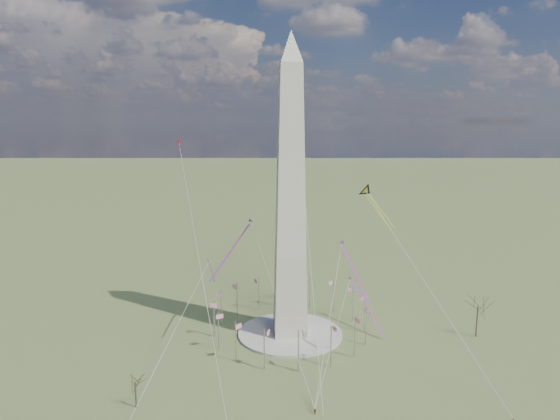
{
  "coord_description": "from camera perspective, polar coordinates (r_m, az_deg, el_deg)",
  "views": [
    {
      "loc": [
        -15.45,
        -161.67,
        72.75
      ],
      "look_at": [
        -3.48,
        0.0,
        43.85
      ],
      "focal_mm": 32.0,
      "sensor_mm": 36.0,
      "label": 1
    }
  ],
  "objects": [
    {
      "name": "flagpole_ring",
      "position": [
        175.1,
        1.16,
        -11.85
      ],
      "size": [
        54.4,
        54.4,
        13.0
      ],
      "color": "#B5B7BC",
      "rests_on": "ground"
    },
    {
      "name": "person_centre",
      "position": [
        135.64,
        4.02,
        -21.97
      ],
      "size": [
        0.96,
        0.56,
        1.53
      ],
      "primitive_type": "imported",
      "rotation": [
        0.0,
        0.0,
        2.93
      ],
      "color": "gray",
      "rests_on": "ground"
    },
    {
      "name": "washington_monument",
      "position": [
        164.28,
        1.21,
        1.42
      ],
      "size": [
        15.56,
        15.56,
        100.0
      ],
      "color": "beige",
      "rests_on": "plaza"
    },
    {
      "name": "kite_small_red",
      "position": [
        200.47,
        -11.51,
        7.65
      ],
      "size": [
        1.77,
        1.66,
        4.96
      ],
      "rotation": [
        0.0,
        0.0,
        3.12
      ],
      "color": "red",
      "rests_on": "ground"
    },
    {
      "name": "kite_delta_black",
      "position": [
        184.41,
        9.97,
        1.89
      ],
      "size": [
        10.96,
        17.1,
        14.16
      ],
      "rotation": [
        0.0,
        0.0,
        3.57
      ],
      "color": "black",
      "rests_on": "ground"
    },
    {
      "name": "kite_diamond_purple",
      "position": [
        177.67,
        -7.89,
        -5.79
      ],
      "size": [
        2.48,
        3.6,
        10.6
      ],
      "rotation": [
        0.0,
        0.0,
        2.42
      ],
      "color": "navy",
      "rests_on": "ground"
    },
    {
      "name": "kite_streamer_mid",
      "position": [
        168.2,
        -4.87,
        -3.48
      ],
      "size": [
        14.64,
        20.61,
        16.47
      ],
      "rotation": [
        0.0,
        0.0,
        2.54
      ],
      "color": "red",
      "rests_on": "ground"
    },
    {
      "name": "tree_far",
      "position": [
        139.37,
        -16.25,
        -18.18
      ],
      "size": [
        6.11,
        6.11,
        10.7
      ],
      "color": "#443929",
      "rests_on": "ground"
    },
    {
      "name": "plaza",
      "position": [
        177.79,
        1.15,
        -13.91
      ],
      "size": [
        36.0,
        36.0,
        0.8
      ],
      "primitive_type": "cylinder",
      "color": "#ADA89F",
      "rests_on": "ground"
    },
    {
      "name": "kite_small_white",
      "position": [
        203.92,
        2.21,
        8.83
      ],
      "size": [
        1.3,
        1.46,
        3.98
      ],
      "rotation": [
        0.0,
        0.0,
        3.02
      ],
      "color": "white",
      "rests_on": "ground"
    },
    {
      "name": "tree_near",
      "position": [
        184.6,
        21.7,
        -10.0
      ],
      "size": [
        9.26,
        9.26,
        16.21
      ],
      "color": "#443929",
      "rests_on": "ground"
    },
    {
      "name": "ground",
      "position": [
        177.95,
        1.15,
        -14.03
      ],
      "size": [
        2000.0,
        2000.0,
        0.0
      ],
      "primitive_type": "plane",
      "color": "#505C2E",
      "rests_on": "ground"
    },
    {
      "name": "kite_streamer_right",
      "position": [
        183.53,
        9.27,
        -9.9
      ],
      "size": [
        9.32,
        21.27,
        15.33
      ],
      "rotation": [
        0.0,
        0.0,
        3.51
      ],
      "color": "red",
      "rests_on": "ground"
    },
    {
      "name": "kite_streamer_left",
      "position": [
        162.65,
        8.07,
        -6.01
      ],
      "size": [
        5.74,
        20.87,
        14.49
      ],
      "rotation": [
        0.0,
        0.0,
        3.36
      ],
      "color": "red",
      "rests_on": "ground"
    }
  ]
}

